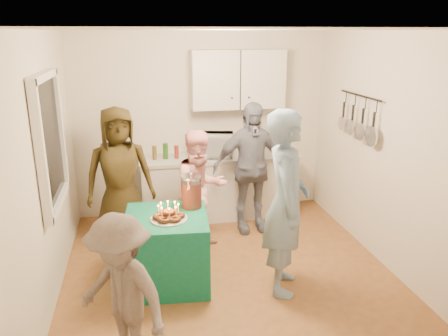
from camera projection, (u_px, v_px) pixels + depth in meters
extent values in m
plane|color=brown|center=(230.00, 277.00, 4.81)|extent=(4.00, 4.00, 0.00)
plane|color=white|center=(231.00, 30.00, 4.03)|extent=(4.00, 4.00, 0.00)
plane|color=silver|center=(201.00, 125.00, 6.29)|extent=(3.60, 3.60, 0.00)
plane|color=silver|center=(43.00, 175.00, 4.08)|extent=(4.00, 4.00, 0.00)
plane|color=silver|center=(392.00, 155.00, 4.76)|extent=(4.00, 4.00, 0.00)
cube|color=black|center=(49.00, 141.00, 4.29)|extent=(0.04, 1.00, 1.20)
cube|color=white|center=(219.00, 187.00, 6.31)|extent=(2.20, 0.58, 0.86)
cube|color=beige|center=(219.00, 157.00, 6.17)|extent=(2.24, 0.62, 0.05)
cube|color=white|center=(238.00, 79.00, 6.05)|extent=(1.30, 0.30, 0.80)
cube|color=black|center=(357.00, 116.00, 5.31)|extent=(0.12, 1.00, 0.60)
imported|color=white|center=(212.00, 145.00, 6.10)|extent=(0.65, 0.51, 0.32)
cube|color=#0F684A|center=(167.00, 250.00, 4.61)|extent=(0.92, 0.92, 0.76)
cylinder|color=#AE270D|center=(191.00, 192.00, 4.69)|extent=(0.22, 0.22, 0.34)
imported|color=#7995B1|center=(286.00, 203.00, 4.34)|extent=(0.64, 0.80, 1.90)
imported|color=brown|center=(120.00, 175.00, 5.45)|extent=(0.93, 0.69, 1.73)
imported|color=pink|center=(201.00, 191.00, 5.26)|extent=(0.89, 0.80, 1.49)
imported|color=black|center=(250.00, 168.00, 5.74)|extent=(1.05, 0.51, 1.74)
imported|color=#594E47|center=(122.00, 295.00, 3.32)|extent=(0.96, 0.95, 1.33)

